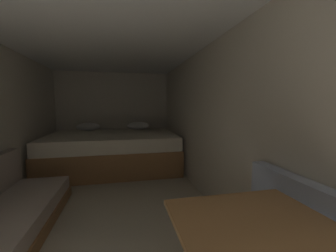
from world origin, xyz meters
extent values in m
plane|color=#B2A893|center=(0.00, 2.10, 0.00)|extent=(7.52, 7.52, 0.00)
cube|color=beige|center=(0.00, 4.89, 1.05)|extent=(2.75, 0.05, 2.10)
cube|color=beige|center=(1.35, 2.10, 1.05)|extent=(0.05, 5.52, 2.10)
cube|color=white|center=(0.00, 2.10, 2.12)|extent=(2.75, 5.52, 0.05)
cube|color=olive|center=(0.00, 3.94, 0.24)|extent=(2.53, 1.75, 0.48)
cube|color=beige|center=(0.00, 3.94, 0.60)|extent=(2.49, 1.71, 0.24)
ellipsoid|color=white|center=(-0.57, 4.60, 0.81)|extent=(0.52, 0.33, 0.18)
ellipsoid|color=white|center=(0.57, 4.60, 0.81)|extent=(0.52, 0.33, 0.18)
cube|color=#99A3B7|center=(1.25, 0.39, 0.65)|extent=(0.10, 1.17, 0.41)
cube|color=olive|center=(0.80, 0.35, 0.74)|extent=(0.75, 0.65, 0.02)
camera|label=1|loc=(0.20, -0.47, 1.31)|focal=22.44mm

